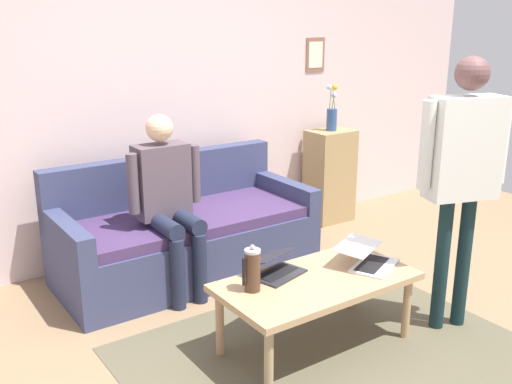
{
  "coord_description": "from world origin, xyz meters",
  "views": [
    {
      "loc": [
        2.14,
        2.18,
        1.91
      ],
      "look_at": [
        0.02,
        -0.88,
        0.8
      ],
      "focal_mm": 41.11,
      "sensor_mm": 36.0,
      "label": 1
    }
  ],
  "objects_px": {
    "coffee_table": "(317,286)",
    "laptop_left": "(276,268)",
    "person_seated": "(168,195)",
    "side_shelf": "(330,176)",
    "couch": "(184,235)",
    "french_press": "(252,270)",
    "flower_vase": "(332,114)",
    "person_standing": "(463,161)",
    "laptop_center": "(368,258)"
  },
  "relations": [
    {
      "from": "flower_vase",
      "to": "laptop_left",
      "type": "bearing_deg",
      "value": 40.57
    },
    {
      "from": "laptop_center",
      "to": "couch",
      "type": "bearing_deg",
      "value": -69.9
    },
    {
      "from": "coffee_table",
      "to": "laptop_center",
      "type": "xyz_separation_m",
      "value": [
        -0.39,
        0.03,
        0.09
      ]
    },
    {
      "from": "coffee_table",
      "to": "laptop_center",
      "type": "height_order",
      "value": "laptop_center"
    },
    {
      "from": "person_seated",
      "to": "flower_vase",
      "type": "bearing_deg",
      "value": -165.01
    },
    {
      "from": "couch",
      "to": "laptop_center",
      "type": "height_order",
      "value": "couch"
    },
    {
      "from": "coffee_table",
      "to": "person_standing",
      "type": "bearing_deg",
      "value": 161.13
    },
    {
      "from": "coffee_table",
      "to": "flower_vase",
      "type": "height_order",
      "value": "flower_vase"
    },
    {
      "from": "french_press",
      "to": "person_standing",
      "type": "height_order",
      "value": "person_standing"
    },
    {
      "from": "person_standing",
      "to": "laptop_left",
      "type": "bearing_deg",
      "value": -25.28
    },
    {
      "from": "person_standing",
      "to": "person_seated",
      "type": "distance_m",
      "value": 1.95
    },
    {
      "from": "couch",
      "to": "french_press",
      "type": "height_order",
      "value": "couch"
    },
    {
      "from": "french_press",
      "to": "person_standing",
      "type": "distance_m",
      "value": 1.42
    },
    {
      "from": "coffee_table",
      "to": "french_press",
      "type": "height_order",
      "value": "french_press"
    },
    {
      "from": "flower_vase",
      "to": "person_seated",
      "type": "distance_m",
      "value": 2.07
    },
    {
      "from": "laptop_left",
      "to": "laptop_center",
      "type": "xyz_separation_m",
      "value": [
        -0.55,
        0.22,
        0.0
      ]
    },
    {
      "from": "coffee_table",
      "to": "flower_vase",
      "type": "xyz_separation_m",
      "value": [
        -1.61,
        -1.71,
        0.65
      ]
    },
    {
      "from": "laptop_center",
      "to": "person_seated",
      "type": "height_order",
      "value": "person_seated"
    },
    {
      "from": "couch",
      "to": "coffee_table",
      "type": "height_order",
      "value": "couch"
    },
    {
      "from": "french_press",
      "to": "flower_vase",
      "type": "height_order",
      "value": "flower_vase"
    },
    {
      "from": "couch",
      "to": "person_seated",
      "type": "bearing_deg",
      "value": 44.08
    },
    {
      "from": "french_press",
      "to": "flower_vase",
      "type": "distance_m",
      "value": 2.62
    },
    {
      "from": "couch",
      "to": "laptop_center",
      "type": "bearing_deg",
      "value": 110.1
    },
    {
      "from": "laptop_left",
      "to": "side_shelf",
      "type": "relative_size",
      "value": 0.42
    },
    {
      "from": "couch",
      "to": "person_seated",
      "type": "xyz_separation_m",
      "value": [
        0.23,
        0.23,
        0.42
      ]
    },
    {
      "from": "laptop_left",
      "to": "flower_vase",
      "type": "bearing_deg",
      "value": -139.43
    },
    {
      "from": "french_press",
      "to": "person_seated",
      "type": "bearing_deg",
      "value": -91.42
    },
    {
      "from": "laptop_left",
      "to": "side_shelf",
      "type": "bearing_deg",
      "value": -139.42
    },
    {
      "from": "laptop_center",
      "to": "person_seated",
      "type": "bearing_deg",
      "value": -57.85
    },
    {
      "from": "couch",
      "to": "french_press",
      "type": "distance_m",
      "value": 1.36
    },
    {
      "from": "couch",
      "to": "laptop_center",
      "type": "xyz_separation_m",
      "value": [
        -0.52,
        1.43,
        0.18
      ]
    },
    {
      "from": "coffee_table",
      "to": "laptop_center",
      "type": "distance_m",
      "value": 0.4
    },
    {
      "from": "coffee_table",
      "to": "laptop_left",
      "type": "relative_size",
      "value": 3.18
    },
    {
      "from": "flower_vase",
      "to": "person_seated",
      "type": "height_order",
      "value": "flower_vase"
    },
    {
      "from": "coffee_table",
      "to": "french_press",
      "type": "relative_size",
      "value": 4.28
    },
    {
      "from": "side_shelf",
      "to": "person_standing",
      "type": "distance_m",
      "value": 2.23
    },
    {
      "from": "person_seated",
      "to": "side_shelf",
      "type": "bearing_deg",
      "value": -165.0
    },
    {
      "from": "side_shelf",
      "to": "flower_vase",
      "type": "height_order",
      "value": "flower_vase"
    },
    {
      "from": "flower_vase",
      "to": "person_seated",
      "type": "bearing_deg",
      "value": 14.99
    },
    {
      "from": "laptop_center",
      "to": "french_press",
      "type": "relative_size",
      "value": 1.62
    },
    {
      "from": "side_shelf",
      "to": "flower_vase",
      "type": "bearing_deg",
      "value": 150.94
    },
    {
      "from": "coffee_table",
      "to": "laptop_left",
      "type": "bearing_deg",
      "value": -49.5
    },
    {
      "from": "laptop_center",
      "to": "flower_vase",
      "type": "bearing_deg",
      "value": -125.19
    },
    {
      "from": "couch",
      "to": "laptop_center",
      "type": "relative_size",
      "value": 4.36
    },
    {
      "from": "flower_vase",
      "to": "person_standing",
      "type": "relative_size",
      "value": 0.26
    },
    {
      "from": "side_shelf",
      "to": "laptop_left",
      "type": "bearing_deg",
      "value": 40.58
    },
    {
      "from": "coffee_table",
      "to": "side_shelf",
      "type": "height_order",
      "value": "side_shelf"
    },
    {
      "from": "couch",
      "to": "side_shelf",
      "type": "bearing_deg",
      "value": -170.12
    },
    {
      "from": "french_press",
      "to": "person_seated",
      "type": "distance_m",
      "value": 1.1
    },
    {
      "from": "french_press",
      "to": "side_shelf",
      "type": "xyz_separation_m",
      "value": [
        -2.01,
        -1.62,
        -0.12
      ]
    }
  ]
}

